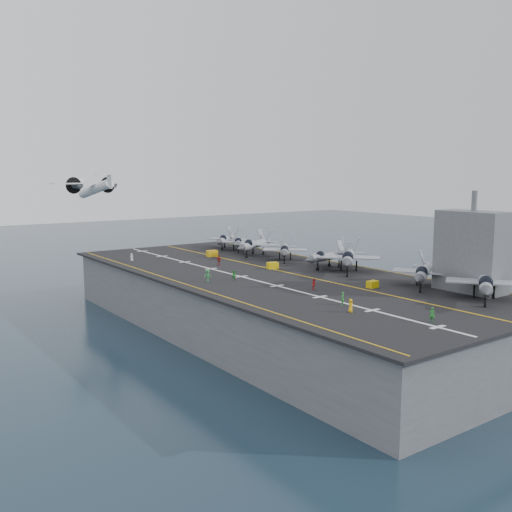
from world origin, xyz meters
TOP-DOWN VIEW (x-y plane):
  - ground at (0.00, 0.00)m, footprint 500.00×500.00m
  - hull at (0.00, 0.00)m, footprint 36.00×90.00m
  - flight_deck at (0.00, 0.00)m, footprint 38.00×92.00m
  - foul_line at (3.00, 0.00)m, footprint 0.35×90.00m
  - landing_centerline at (-6.00, 0.00)m, footprint 0.50×90.00m
  - deck_edge_port at (-17.00, 0.00)m, footprint 0.25×90.00m
  - deck_edge_stbd at (18.50, 0.00)m, footprint 0.25×90.00m
  - island_superstructure at (15.00, -30.00)m, footprint 5.00×10.00m
  - fighter_jet_0 at (11.11, -34.89)m, footprint 18.74×17.35m
  - fighter_jet_1 at (11.75, -24.19)m, footprint 17.73×16.04m
  - fighter_jet_3 at (12.13, -7.43)m, footprint 19.59×19.28m
  - fighter_jet_4 at (12.73, -1.94)m, footprint 14.91×11.37m
  - fighter_jet_5 at (11.47, 9.93)m, footprint 15.62×16.18m
  - fighter_jet_6 at (10.91, 19.46)m, footprint 17.70×15.77m
  - fighter_jet_7 at (12.12, 27.86)m, footprint 14.35×15.56m
  - fighter_jet_8 at (12.45, 32.89)m, footprint 16.35×15.62m
  - tow_cart_a at (5.13, -19.68)m, footprint 1.89×1.33m
  - tow_cart_b at (3.39, 3.44)m, footprint 2.25×1.75m
  - tow_cart_c at (2.50, 23.51)m, footprint 2.34×1.67m
  - crew_0 at (-8.95, -28.99)m, footprint 1.01×1.20m
  - crew_1 at (-6.89, -25.43)m, footprint 1.27×1.21m
  - crew_2 at (-8.85, -2.20)m, footprint 1.22×1.08m
  - crew_3 at (-12.84, -0.35)m, footprint 1.33×1.06m
  - crew_4 at (-2.61, 12.66)m, footprint 1.29×1.43m
  - crew_5 at (-14.13, 27.15)m, footprint 1.07×0.80m
  - crew_6 at (-4.51, -38.05)m, footprint 1.12×1.28m
  - crew_7 at (-3.25, -15.65)m, footprint 1.15×1.26m
  - transport_plane at (-10.60, 55.37)m, footprint 23.89×17.92m

SIDE VIEW (x-z plane):
  - ground at x=0.00m, z-range 0.00..0.00m
  - hull at x=0.00m, z-range 0.00..10.00m
  - flight_deck at x=0.00m, z-range 10.00..10.40m
  - foul_line at x=3.00m, z-range 10.41..10.43m
  - landing_centerline at x=-6.00m, z-range 10.41..10.43m
  - deck_edge_port at x=-17.00m, z-range 10.41..10.43m
  - deck_edge_stbd at x=18.50m, z-range 10.41..10.43m
  - tow_cart_a at x=5.13m, z-range 10.40..11.47m
  - tow_cart_b at x=3.39m, z-range 10.40..11.60m
  - tow_cart_c at x=2.50m, z-range 10.40..11.71m
  - crew_5 at x=-14.13m, z-range 10.40..12.04m
  - crew_2 at x=-8.85m, z-range 10.40..12.09m
  - crew_0 at x=-8.95m, z-range 10.40..12.11m
  - crew_7 at x=-3.25m, z-range 10.40..12.14m
  - crew_1 at x=-6.89m, z-range 10.40..12.17m
  - crew_6 at x=-4.51m, z-range 10.40..12.19m
  - crew_3 at x=-12.84m, z-range 10.40..12.34m
  - crew_4 at x=-2.61m, z-range 10.40..12.38m
  - fighter_jet_7 at x=12.12m, z-range 10.40..14.89m
  - fighter_jet_4 at x=12.73m, z-range 10.40..15.07m
  - fighter_jet_5 at x=11.47m, z-range 10.40..15.10m
  - fighter_jet_8 at x=12.45m, z-range 10.40..15.14m
  - fighter_jet_1 at x=11.75m, z-range 10.40..15.53m
  - fighter_jet_6 at x=10.91m, z-range 10.40..15.53m
  - fighter_jet_0 at x=11.11m, z-range 10.40..15.81m
  - fighter_jet_3 at x=12.13m, z-range 10.40..16.13m
  - island_superstructure at x=15.00m, z-range 10.40..25.40m
  - transport_plane at x=-10.60m, z-range 21.68..26.89m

